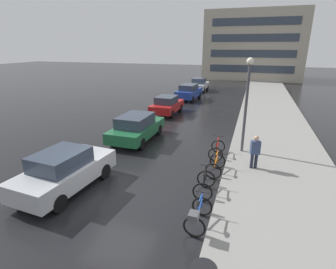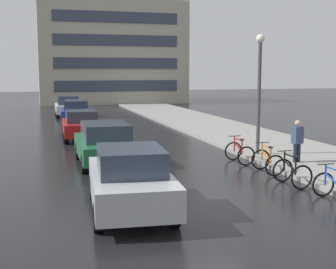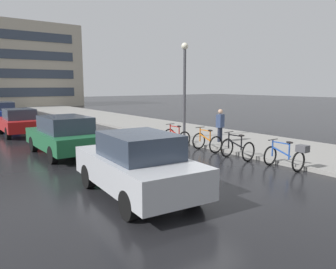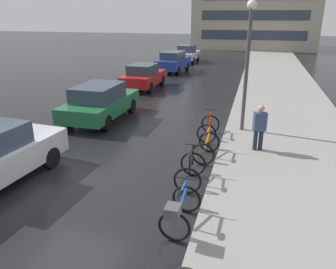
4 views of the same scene
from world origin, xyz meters
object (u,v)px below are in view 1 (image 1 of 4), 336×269
object	(u,v)px
bicycle_second	(204,184)
bicycle_third	(215,165)
bicycle_nearest	(197,215)
streetlamp	(247,97)
car_red	(167,105)
car_white	(199,84)
car_blue	(189,92)
bicycle_farthest	(217,149)
car_silver	(65,171)
car_green	(136,127)
pedestrian	(255,151)

from	to	relation	value
bicycle_second	bicycle_third	size ratio (longest dim) A/B	0.95
bicycle_nearest	streetlamp	xyz separation A→B (m)	(0.95, 6.58, 2.50)
bicycle_third	bicycle_nearest	bearing A→B (deg)	-89.70
car_red	car_white	bearing A→B (deg)	89.44
car_blue	bicycle_farthest	bearing A→B (deg)	-70.68
car_silver	car_green	world-z (taller)	car_silver
car_blue	car_white	bearing A→B (deg)	91.49
car_blue	streetlamp	bearing A→B (deg)	-65.12
car_green	pedestrian	size ratio (longest dim) A/B	2.59
car_white	car_green	bearing A→B (deg)	-89.52
bicycle_farthest	car_silver	world-z (taller)	car_silver
pedestrian	car_red	bearing A→B (deg)	128.92
bicycle_farthest	streetlamp	bearing A→B (deg)	36.51
car_green	pedestrian	distance (m)	6.97
bicycle_farthest	car_red	xyz separation A→B (m)	(-5.15, 7.54, 0.36)
bicycle_nearest	bicycle_farthest	world-z (taller)	bicycle_farthest
car_silver	car_green	size ratio (longest dim) A/B	0.99
bicycle_nearest	car_blue	distance (m)	20.27
streetlamp	car_silver	bearing A→B (deg)	-137.04
car_red	bicycle_second	bearing A→B (deg)	-65.07
car_green	car_white	size ratio (longest dim) A/B	1.09
bicycle_farthest	streetlamp	world-z (taller)	streetlamp
bicycle_nearest	car_silver	xyz separation A→B (m)	(-5.34, 0.72, 0.32)
car_red	car_silver	bearing A→B (deg)	-89.84
car_red	streetlamp	distance (m)	9.46
bicycle_farthest	car_white	xyz separation A→B (m)	(-5.03, 19.91, 0.38)
bicycle_third	car_silver	world-z (taller)	car_silver
bicycle_farthest	car_blue	bearing A→B (deg)	109.32
car_green	car_white	xyz separation A→B (m)	(-0.16, 18.88, -0.02)
bicycle_second	car_green	xyz separation A→B (m)	(-4.93, 4.69, 0.39)
car_silver	car_white	world-z (taller)	car_silver
bicycle_third	bicycle_farthest	world-z (taller)	bicycle_third
bicycle_nearest	car_white	bearing A→B (deg)	101.59
bicycle_second	car_red	size ratio (longest dim) A/B	0.29
car_white	streetlamp	distance (m)	20.15
bicycle_third	car_green	bearing A→B (deg)	150.44
bicycle_second	pedestrian	xyz separation A→B (m)	(1.73, 2.62, 0.53)
bicycle_third	car_white	world-z (taller)	car_white
car_green	streetlamp	world-z (taller)	streetlamp
car_blue	pedestrian	size ratio (longest dim) A/B	2.42
car_silver	streetlamp	xyz separation A→B (m)	(6.29, 5.86, 2.18)
car_red	pedestrian	distance (m)	11.04
bicycle_third	pedestrian	xyz separation A→B (m)	(1.58, 0.80, 0.54)
bicycle_second	streetlamp	distance (m)	5.33
streetlamp	bicycle_third	bearing A→B (deg)	-109.73
car_blue	bicycle_third	bearing A→B (deg)	-72.15
car_green	car_blue	world-z (taller)	car_blue
car_silver	car_blue	distance (m)	18.90
car_silver	car_blue	size ratio (longest dim) A/B	1.06
car_red	pedestrian	size ratio (longest dim) A/B	2.30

